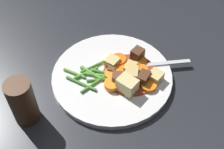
# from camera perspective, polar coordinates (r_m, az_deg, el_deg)

# --- Properties ---
(ground_plane) EXTENTS (3.00, 3.00, 0.00)m
(ground_plane) POSITION_cam_1_polar(r_m,az_deg,el_deg) (0.68, -0.00, -0.75)
(ground_plane) COLOR #26282D
(dinner_plate) EXTENTS (0.27, 0.27, 0.01)m
(dinner_plate) POSITION_cam_1_polar(r_m,az_deg,el_deg) (0.68, -0.00, -0.38)
(dinner_plate) COLOR white
(dinner_plate) RESTS_ON ground_plane
(stew_sauce) EXTENTS (0.13, 0.13, 0.00)m
(stew_sauce) POSITION_cam_1_polar(r_m,az_deg,el_deg) (0.67, 3.55, 0.13)
(stew_sauce) COLOR #93381E
(stew_sauce) RESTS_ON dinner_plate
(carrot_slice_0) EXTENTS (0.04, 0.04, 0.01)m
(carrot_slice_0) POSITION_cam_1_polar(r_m,az_deg,el_deg) (0.68, 1.81, 1.20)
(carrot_slice_0) COLOR orange
(carrot_slice_0) RESTS_ON dinner_plate
(carrot_slice_1) EXTENTS (0.05, 0.05, 0.01)m
(carrot_slice_1) POSITION_cam_1_polar(r_m,az_deg,el_deg) (0.65, 0.07, -1.98)
(carrot_slice_1) COLOR orange
(carrot_slice_1) RESTS_ON dinner_plate
(carrot_slice_2) EXTENTS (0.05, 0.05, 0.01)m
(carrot_slice_2) POSITION_cam_1_polar(r_m,az_deg,el_deg) (0.67, -0.35, -0.01)
(carrot_slice_2) COLOR orange
(carrot_slice_2) RESTS_ON dinner_plate
(carrot_slice_3) EXTENTS (0.04, 0.04, 0.01)m
(carrot_slice_3) POSITION_cam_1_polar(r_m,az_deg,el_deg) (0.70, 1.27, 2.77)
(carrot_slice_3) COLOR orange
(carrot_slice_3) RESTS_ON dinner_plate
(carrot_slice_4) EXTENTS (0.03, 0.03, 0.01)m
(carrot_slice_4) POSITION_cam_1_polar(r_m,az_deg,el_deg) (0.68, 5.84, 0.89)
(carrot_slice_4) COLOR orange
(carrot_slice_4) RESTS_ON dinner_plate
(carrot_slice_5) EXTENTS (0.05, 0.05, 0.01)m
(carrot_slice_5) POSITION_cam_1_polar(r_m,az_deg,el_deg) (0.65, 7.05, -2.11)
(carrot_slice_5) COLOR orange
(carrot_slice_5) RESTS_ON dinner_plate
(carrot_slice_6) EXTENTS (0.04, 0.04, 0.01)m
(carrot_slice_6) POSITION_cam_1_polar(r_m,az_deg,el_deg) (0.70, 5.57, 2.60)
(carrot_slice_6) COLOR orange
(carrot_slice_6) RESTS_ON dinner_plate
(potato_chunk_0) EXTENTS (0.04, 0.04, 0.02)m
(potato_chunk_0) POSITION_cam_1_polar(r_m,az_deg,el_deg) (0.66, 8.33, -0.40)
(potato_chunk_0) COLOR #E5CC7A
(potato_chunk_0) RESTS_ON dinner_plate
(potato_chunk_1) EXTENTS (0.03, 0.04, 0.02)m
(potato_chunk_1) POSITION_cam_1_polar(r_m,az_deg,el_deg) (0.67, 3.58, 1.23)
(potato_chunk_1) COLOR #DBBC6B
(potato_chunk_1) RESTS_ON dinner_plate
(potato_chunk_2) EXTENTS (0.04, 0.04, 0.02)m
(potato_chunk_2) POSITION_cam_1_polar(r_m,az_deg,el_deg) (0.69, 0.14, 2.40)
(potato_chunk_2) COLOR #E5CC7A
(potato_chunk_2) RESTS_ON dinner_plate
(potato_chunk_3) EXTENTS (0.03, 0.04, 0.03)m
(potato_chunk_3) POSITION_cam_1_polar(r_m,az_deg,el_deg) (0.66, 3.76, 0.10)
(potato_chunk_3) COLOR #DBBC6B
(potato_chunk_3) RESTS_ON dinner_plate
(potato_chunk_4) EXTENTS (0.05, 0.05, 0.03)m
(potato_chunk_4) POSITION_cam_1_polar(r_m,az_deg,el_deg) (0.63, 2.96, -2.07)
(potato_chunk_4) COLOR #EAD68C
(potato_chunk_4) RESTS_ON dinner_plate
(meat_chunk_0) EXTENTS (0.03, 0.04, 0.03)m
(meat_chunk_0) POSITION_cam_1_polar(r_m,az_deg,el_deg) (0.65, 6.05, -0.70)
(meat_chunk_0) COLOR #56331E
(meat_chunk_0) RESTS_ON dinner_plate
(meat_chunk_1) EXTENTS (0.02, 0.03, 0.02)m
(meat_chunk_1) POSITION_cam_1_polar(r_m,az_deg,el_deg) (0.67, -0.14, 1.10)
(meat_chunk_1) COLOR brown
(meat_chunk_1) RESTS_ON dinner_plate
(meat_chunk_2) EXTENTS (0.04, 0.04, 0.03)m
(meat_chunk_2) POSITION_cam_1_polar(r_m,az_deg,el_deg) (0.70, 4.91, 3.90)
(meat_chunk_2) COLOR #56331E
(meat_chunk_2) RESTS_ON dinner_plate
(meat_chunk_3) EXTENTS (0.03, 0.03, 0.02)m
(meat_chunk_3) POSITION_cam_1_polar(r_m,az_deg,el_deg) (0.65, 1.20, -0.73)
(meat_chunk_3) COLOR brown
(meat_chunk_3) RESTS_ON dinner_plate
(meat_chunk_4) EXTENTS (0.04, 0.05, 0.02)m
(meat_chunk_4) POSITION_cam_1_polar(r_m,az_deg,el_deg) (0.65, 3.35, -1.46)
(meat_chunk_4) COLOR brown
(meat_chunk_4) RESTS_ON dinner_plate
(green_bean_0) EXTENTS (0.05, 0.04, 0.01)m
(green_bean_0) POSITION_cam_1_polar(r_m,az_deg,el_deg) (0.68, -4.97, 0.50)
(green_bean_0) COLOR #599E38
(green_bean_0) RESTS_ON dinner_plate
(green_bean_1) EXTENTS (0.05, 0.04, 0.01)m
(green_bean_1) POSITION_cam_1_polar(r_m,az_deg,el_deg) (0.67, -4.00, 0.09)
(green_bean_1) COLOR #599E38
(green_bean_1) RESTS_ON dinner_plate
(green_bean_2) EXTENTS (0.05, 0.03, 0.01)m
(green_bean_2) POSITION_cam_1_polar(r_m,az_deg,el_deg) (0.68, -7.20, 0.56)
(green_bean_2) COLOR #66AD42
(green_bean_2) RESTS_ON dinner_plate
(green_bean_3) EXTENTS (0.07, 0.06, 0.01)m
(green_bean_3) POSITION_cam_1_polar(r_m,az_deg,el_deg) (0.66, -3.13, -1.52)
(green_bean_3) COLOR #599E38
(green_bean_3) RESTS_ON dinner_plate
(green_bean_4) EXTENTS (0.08, 0.02, 0.01)m
(green_bean_4) POSITION_cam_1_polar(r_m,az_deg,el_deg) (0.66, -1.32, -0.93)
(green_bean_4) COLOR #4C8E33
(green_bean_4) RESTS_ON dinner_plate
(green_bean_5) EXTENTS (0.07, 0.04, 0.01)m
(green_bean_5) POSITION_cam_1_polar(r_m,az_deg,el_deg) (0.66, -5.97, -1.71)
(green_bean_5) COLOR #4C8E33
(green_bean_5) RESTS_ON dinner_plate
(green_bean_6) EXTENTS (0.05, 0.04, 0.01)m
(green_bean_6) POSITION_cam_1_polar(r_m,az_deg,el_deg) (0.69, -3.82, 1.45)
(green_bean_6) COLOR #4C8E33
(green_bean_6) RESTS_ON dinner_plate
(green_bean_7) EXTENTS (0.08, 0.03, 0.01)m
(green_bean_7) POSITION_cam_1_polar(r_m,az_deg,el_deg) (0.67, -0.90, 0.41)
(green_bean_7) COLOR #4C8E33
(green_bean_7) RESTS_ON dinner_plate
(green_bean_8) EXTENTS (0.08, 0.02, 0.01)m
(green_bean_8) POSITION_cam_1_polar(r_m,az_deg,el_deg) (0.67, -1.90, -0.21)
(green_bean_8) COLOR #66AD42
(green_bean_8) RESTS_ON dinner_plate
(fork) EXTENTS (0.18, 0.04, 0.00)m
(fork) POSITION_cam_1_polar(r_m,az_deg,el_deg) (0.70, 7.50, 1.91)
(fork) COLOR silver
(fork) RESTS_ON dinner_plate
(pepper_mill) EXTENTS (0.05, 0.05, 0.10)m
(pepper_mill) POSITION_cam_1_polar(r_m,az_deg,el_deg) (0.60, -16.79, -5.04)
(pepper_mill) COLOR #4C2D19
(pepper_mill) RESTS_ON ground_plane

